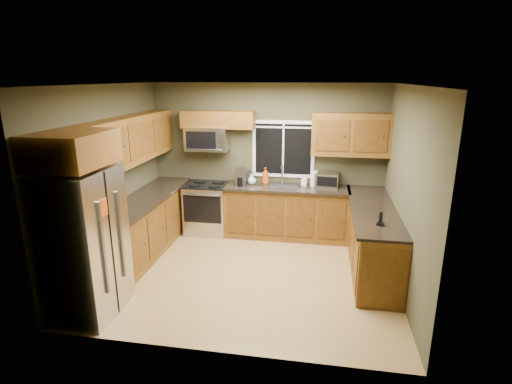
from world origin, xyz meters
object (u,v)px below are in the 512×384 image
(refrigerator, at_px, (84,243))
(paper_towel_roll, at_px, (314,179))
(cordless_phone, at_px, (381,221))
(kettle, at_px, (250,177))
(range, at_px, (207,208))
(soap_bottle_c, at_px, (252,179))
(coffee_maker, at_px, (241,177))
(toaster_oven, at_px, (327,180))
(microwave, at_px, (207,139))
(soap_bottle_b, at_px, (304,180))
(soap_bottle_a, at_px, (265,176))

(refrigerator, bearing_deg, paper_towel_roll, 48.03)
(cordless_phone, bearing_deg, kettle, 138.78)
(range, bearing_deg, cordless_phone, -30.37)
(soap_bottle_c, bearing_deg, paper_towel_roll, 2.42)
(coffee_maker, height_order, kettle, coffee_maker)
(toaster_oven, xyz_separation_m, soap_bottle_c, (-1.32, -0.07, -0.04))
(cordless_phone, bearing_deg, refrigerator, -162.54)
(paper_towel_roll, bearing_deg, cordless_phone, -62.79)
(range, relative_size, microwave, 1.23)
(refrigerator, relative_size, soap_bottle_c, 9.94)
(microwave, relative_size, kettle, 3.01)
(coffee_maker, distance_m, soap_bottle_b, 1.12)
(kettle, relative_size, cordless_phone, 1.40)
(paper_towel_roll, relative_size, soap_bottle_b, 1.59)
(refrigerator, relative_size, paper_towel_roll, 5.91)
(refrigerator, bearing_deg, soap_bottle_a, 59.08)
(microwave, bearing_deg, kettle, 0.88)
(coffee_maker, bearing_deg, soap_bottle_c, 25.90)
(toaster_oven, height_order, kettle, kettle)
(microwave, relative_size, toaster_oven, 1.76)
(paper_towel_roll, xyz_separation_m, soap_bottle_c, (-1.10, -0.05, -0.05))
(range, xyz_separation_m, soap_bottle_b, (1.75, 0.14, 0.57))
(toaster_oven, bearing_deg, cordless_phone, -69.10)
(refrigerator, distance_m, soap_bottle_b, 3.80)
(paper_towel_roll, relative_size, cordless_phone, 1.68)
(toaster_oven, bearing_deg, microwave, -179.71)
(soap_bottle_a, bearing_deg, toaster_oven, 0.13)
(soap_bottle_b, distance_m, cordless_phone, 2.10)
(kettle, relative_size, soap_bottle_a, 0.84)
(toaster_oven, height_order, soap_bottle_c, toaster_oven)
(kettle, height_order, paper_towel_roll, paper_towel_roll)
(range, height_order, soap_bottle_b, soap_bottle_b)
(soap_bottle_c, bearing_deg, refrigerator, -117.90)
(toaster_oven, height_order, coffee_maker, coffee_maker)
(coffee_maker, relative_size, paper_towel_roll, 1.00)
(soap_bottle_b, bearing_deg, soap_bottle_c, -176.56)
(soap_bottle_a, relative_size, soap_bottle_c, 1.66)
(range, relative_size, toaster_oven, 2.17)
(refrigerator, distance_m, coffee_maker, 3.07)
(refrigerator, xyz_separation_m, toaster_oven, (2.83, 2.92, 0.17))
(cordless_phone, bearing_deg, soap_bottle_c, 139.16)
(toaster_oven, bearing_deg, soap_bottle_c, -177.12)
(kettle, bearing_deg, range, -169.13)
(paper_towel_roll, bearing_deg, range, -176.22)
(microwave, xyz_separation_m, soap_bottle_b, (1.75, -0.00, -0.69))
(microwave, xyz_separation_m, toaster_oven, (2.14, 0.01, -0.66))
(paper_towel_roll, bearing_deg, microwave, 179.71)
(soap_bottle_a, bearing_deg, soap_bottle_c, -164.83)
(range, xyz_separation_m, soap_bottle_c, (0.82, 0.08, 0.56))
(paper_towel_roll, distance_m, soap_bottle_a, 0.86)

